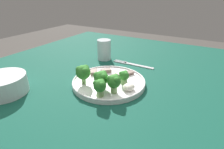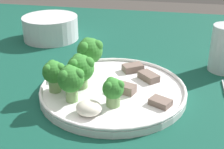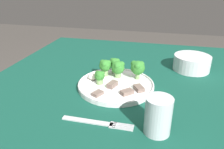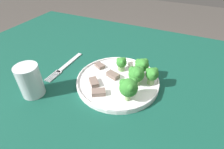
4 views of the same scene
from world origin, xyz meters
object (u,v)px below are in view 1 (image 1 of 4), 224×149
(dinner_plate, at_px, (109,82))
(cream_bowl, at_px, (4,85))
(fork, at_px, (133,65))
(drinking_glass, at_px, (104,51))

(dinner_plate, distance_m, cream_bowl, 0.35)
(fork, relative_size, drinking_glass, 2.00)
(dinner_plate, relative_size, fork, 1.35)
(fork, distance_m, drinking_glass, 0.16)
(dinner_plate, bearing_deg, fork, -1.39)
(cream_bowl, height_order, drinking_glass, drinking_glass)
(fork, distance_m, cream_bowl, 0.51)
(fork, xyz_separation_m, cream_bowl, (-0.43, 0.27, 0.03))
(dinner_plate, relative_size, drinking_glass, 2.71)
(cream_bowl, bearing_deg, dinner_plate, -50.16)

